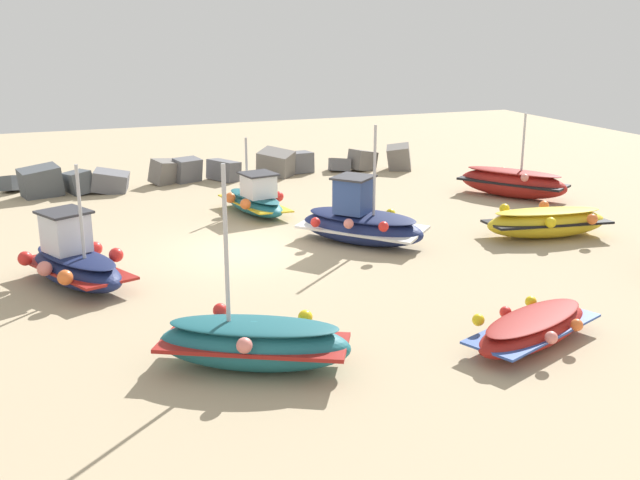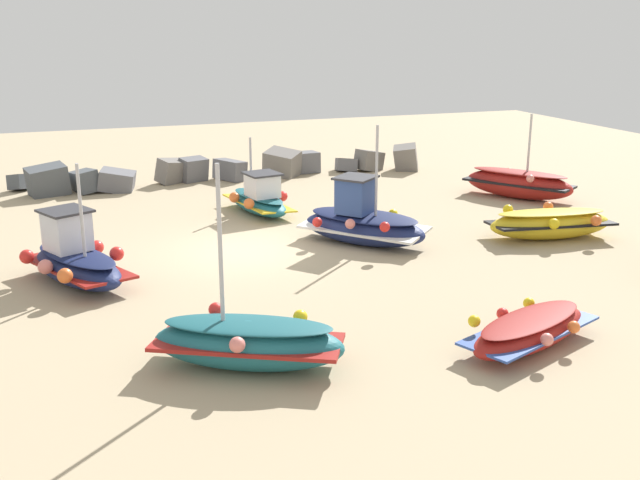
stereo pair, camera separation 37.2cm
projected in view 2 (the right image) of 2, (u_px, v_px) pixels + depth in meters
ground_plane at (246, 250)px, 21.12m from camera, size 53.09×53.09×0.00m
fishing_boat_1 at (363, 223)px, 21.61m from camera, size 3.59×3.85×3.48m
fishing_boat_2 at (530, 330)px, 14.82m from camera, size 3.53×2.30×0.71m
fishing_boat_4 at (550, 223)px, 22.10m from camera, size 3.88×2.20×0.95m
fishing_boat_5 at (519, 183)px, 27.12m from camera, size 3.36×4.02×3.07m
fishing_boat_7 at (76, 260)px, 18.31m from camera, size 2.72×3.68×3.06m
fishing_boat_8 at (248, 342)px, 13.88m from camera, size 3.84×2.94×3.87m
fishing_boat_9 at (259, 199)px, 25.00m from camera, size 1.92×3.43×2.50m
breakwater_rocks at (185, 173)px, 29.54m from camera, size 19.36×2.86×1.35m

